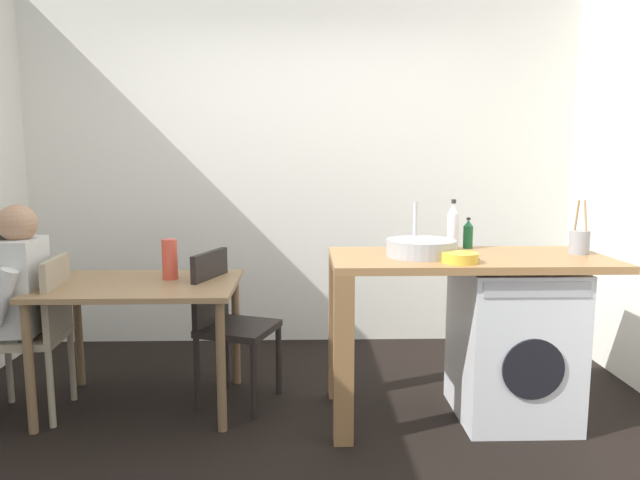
% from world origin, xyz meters
% --- Properties ---
extents(ground_plane, '(5.46, 5.46, 0.00)m').
position_xyz_m(ground_plane, '(0.00, 0.00, 0.00)').
color(ground_plane, black).
extents(wall_back, '(4.60, 0.10, 2.70)m').
position_xyz_m(wall_back, '(0.00, 1.75, 1.35)').
color(wall_back, silver).
rests_on(wall_back, ground_plane).
extents(dining_table, '(1.10, 0.76, 0.74)m').
position_xyz_m(dining_table, '(-0.93, 0.49, 0.64)').
color(dining_table, olive).
rests_on(dining_table, ground_plane).
extents(chair_person_seat, '(0.43, 0.43, 0.90)m').
position_xyz_m(chair_person_seat, '(-1.47, 0.39, 0.51)').
color(chair_person_seat, gray).
rests_on(chair_person_seat, ground_plane).
extents(chair_opposite, '(0.51, 0.51, 0.90)m').
position_xyz_m(chair_opposite, '(-0.45, 0.56, 0.51)').
color(chair_opposite, black).
rests_on(chair_opposite, ground_plane).
extents(seated_person, '(0.51, 0.52, 1.20)m').
position_xyz_m(seated_person, '(-1.63, 0.38, 0.67)').
color(seated_person, '#595651').
rests_on(seated_person, ground_plane).
extents(kitchen_counter, '(1.50, 0.68, 0.92)m').
position_xyz_m(kitchen_counter, '(0.70, 0.30, 0.76)').
color(kitchen_counter, '#9E7042').
rests_on(kitchen_counter, ground_plane).
extents(washing_machine, '(0.60, 0.61, 0.86)m').
position_xyz_m(washing_machine, '(1.17, 0.30, 0.43)').
color(washing_machine, silver).
rests_on(washing_machine, ground_plane).
extents(sink_basin, '(0.38, 0.38, 0.09)m').
position_xyz_m(sink_basin, '(0.65, 0.30, 0.97)').
color(sink_basin, '#9EA0A5').
rests_on(sink_basin, kitchen_counter).
extents(tap, '(0.02, 0.02, 0.28)m').
position_xyz_m(tap, '(0.65, 0.48, 1.06)').
color(tap, '#B2B2B7').
rests_on(tap, kitchen_counter).
extents(bottle_tall_green, '(0.07, 0.07, 0.29)m').
position_xyz_m(bottle_tall_green, '(0.88, 0.52, 1.05)').
color(bottle_tall_green, silver).
rests_on(bottle_tall_green, kitchen_counter).
extents(bottle_squat_brown, '(0.06, 0.06, 0.18)m').
position_xyz_m(bottle_squat_brown, '(0.98, 0.57, 1.00)').
color(bottle_squat_brown, '#19592D').
rests_on(bottle_squat_brown, kitchen_counter).
extents(mixing_bowl, '(0.18, 0.18, 0.05)m').
position_xyz_m(mixing_bowl, '(0.81, 0.10, 0.95)').
color(mixing_bowl, gold).
rests_on(mixing_bowl, kitchen_counter).
extents(utensil_crock, '(0.11, 0.11, 0.30)m').
position_xyz_m(utensil_crock, '(1.54, 0.35, 0.99)').
color(utensil_crock, gray).
rests_on(utensil_crock, kitchen_counter).
extents(vase, '(0.09, 0.09, 0.24)m').
position_xyz_m(vase, '(-0.78, 0.59, 0.86)').
color(vase, '#D84C38').
rests_on(vase, dining_table).
extents(scissors, '(0.15, 0.06, 0.01)m').
position_xyz_m(scissors, '(0.86, 0.20, 0.92)').
color(scissors, '#B2B2B7').
rests_on(scissors, kitchen_counter).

